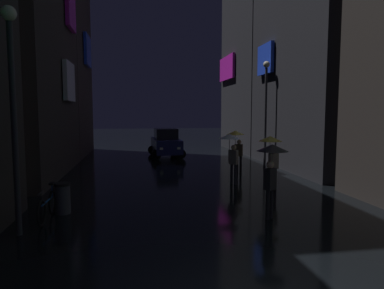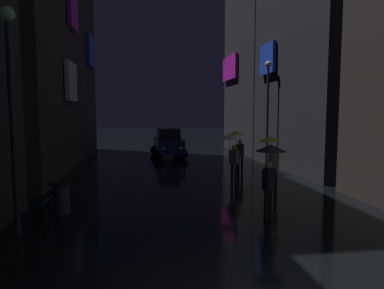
% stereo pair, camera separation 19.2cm
% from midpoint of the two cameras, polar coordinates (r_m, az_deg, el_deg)
% --- Properties ---
extents(building_left_far, '(4.25, 7.07, 20.68)m').
position_cam_midpoint_polar(building_left_far, '(26.99, -21.40, 20.79)').
color(building_left_far, '#2D2826').
rests_on(building_left_far, ground).
extents(building_right_far, '(4.25, 7.96, 21.74)m').
position_cam_midpoint_polar(building_right_far, '(28.65, 11.96, 21.18)').
color(building_right_far, '#232328').
rests_on(building_right_far, ground).
extents(pedestrian_foreground_right_yellow, '(0.90, 0.90, 2.12)m').
position_cam_midpoint_polar(pedestrian_foreground_right_yellow, '(13.44, 13.52, -0.55)').
color(pedestrian_foreground_right_yellow, '#38332D').
rests_on(pedestrian_foreground_right_yellow, ground).
extents(pedestrian_foreground_left_black, '(0.90, 0.90, 2.12)m').
position_cam_midpoint_polar(pedestrian_foreground_left_black, '(9.96, 13.44, -2.59)').
color(pedestrian_foreground_left_black, black).
rests_on(pedestrian_foreground_left_black, ground).
extents(pedestrian_near_crossing_yellow, '(0.90, 0.90, 2.12)m').
position_cam_midpoint_polar(pedestrian_near_crossing_yellow, '(17.06, 7.98, 0.79)').
color(pedestrian_near_crossing_yellow, black).
rests_on(pedestrian_near_crossing_yellow, ground).
extents(pedestrian_far_right_clear, '(0.90, 0.90, 2.12)m').
position_cam_midpoint_polar(pedestrian_far_right_clear, '(14.40, 6.95, -0.05)').
color(pedestrian_far_right_clear, '#2D2D38').
rests_on(pedestrian_far_right_clear, ground).
extents(bicycle_parked_at_storefront, '(0.14, 1.82, 0.96)m').
position_cam_midpoint_polar(bicycle_parked_at_storefront, '(10.63, -22.60, -9.41)').
color(bicycle_parked_at_storefront, black).
rests_on(bicycle_parked_at_storefront, ground).
extents(car_distant, '(2.36, 4.20, 1.92)m').
position_cam_midpoint_polar(car_distant, '(23.41, -3.76, 0.25)').
color(car_distant, navy).
rests_on(car_distant, ground).
extents(streetlamp_left_near, '(0.36, 0.36, 5.51)m').
position_cam_midpoint_polar(streetlamp_left_near, '(9.31, -27.41, 7.37)').
color(streetlamp_left_near, '#2D2D33').
rests_on(streetlamp_left_near, ground).
extents(streetlamp_right_far, '(0.36, 0.36, 5.80)m').
position_cam_midpoint_polar(streetlamp_right_far, '(19.37, 12.77, 6.98)').
color(streetlamp_right_far, '#2D2D33').
rests_on(streetlamp_right_far, ground).
extents(trash_bin, '(0.46, 0.46, 0.93)m').
position_cam_midpoint_polar(trash_bin, '(11.07, -20.38, -8.30)').
color(trash_bin, '#3F3F47').
rests_on(trash_bin, ground).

